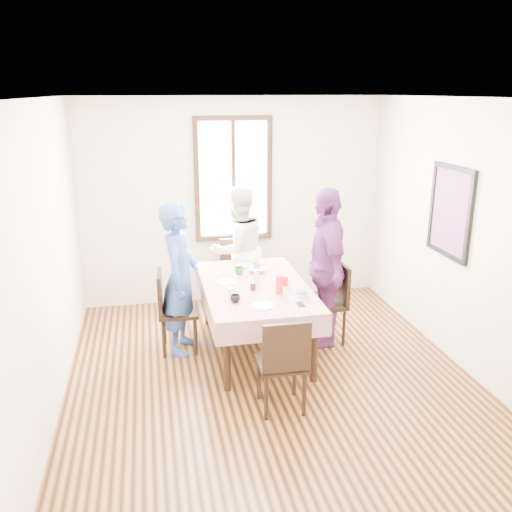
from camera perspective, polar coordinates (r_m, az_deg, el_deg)
The scene contains 31 objects.
ground at distance 5.53m, azimuth 1.59°, elevation -12.77°, with size 4.50×4.50×0.00m, color black.
back_wall at distance 7.14m, azimuth -2.42°, elevation 5.78°, with size 4.00×4.00×0.00m, color beige.
right_wall at distance 5.78m, azimuth 21.44°, elevation 1.84°, with size 4.50×4.50×0.00m, color beige.
window_frame at distance 7.07m, azimuth -2.42°, elevation 8.13°, with size 1.02×0.06×1.62m, color black.
window_pane at distance 7.08m, azimuth -2.43°, elevation 8.14°, with size 0.90×0.02×1.50m, color white.
art_poster at distance 5.97m, azimuth 19.96°, elevation 4.45°, with size 0.04×0.76×0.96m, color red.
dining_table at distance 5.92m, azimuth -0.10°, elevation -6.58°, with size 0.98×1.71×0.75m, color black.
tablecloth at distance 5.77m, azimuth -0.10°, elevation -3.12°, with size 1.10×1.83×0.01m, color #59000F.
chair_left at distance 5.94m, azimuth -8.21°, elevation -5.83°, with size 0.42×0.42×0.91m, color black.
chair_right at distance 6.14m, azimuth 7.34°, elevation -5.03°, with size 0.42×0.42×0.91m, color black.
chair_far at distance 6.96m, azimuth -2.01°, elevation -2.16°, with size 0.42×0.42×0.91m, color black.
chair_near at distance 4.85m, azimuth 2.70°, elevation -11.18°, with size 0.42×0.42×0.91m, color black.
person_left at distance 5.81m, azimuth -8.15°, elevation -2.43°, with size 0.60×0.40×1.66m, color #2D4D9B.
person_far at distance 6.83m, azimuth -2.01°, elevation 0.68°, with size 0.80×0.62×1.64m, color white.
person_right at distance 5.98m, azimuth 7.30°, elevation -1.17°, with size 1.04×0.44×1.78m, color #632A69.
mug_black at distance 5.30m, azimuth -2.20°, elevation -4.54°, with size 0.10×0.10×0.08m, color black.
mug_flag at distance 5.75m, azimuth 3.08°, elevation -2.73°, with size 0.09×0.09×0.08m, color red.
mug_green at distance 6.10m, azimuth -1.78°, elevation -1.56°, with size 0.10×0.10×0.08m, color #0C7226.
serving_bowl at distance 6.16m, azimuth 0.10°, elevation -1.50°, with size 0.20×0.20×0.05m, color white.
juice_carton at distance 5.49m, azimuth 2.48°, elevation -3.06°, with size 0.06×0.06×0.20m, color red.
butter_tub at distance 5.45m, azimuth 4.91°, elevation -4.08°, with size 0.11×0.11×0.05m, color white.
jam_jar at distance 5.61m, azimuth -0.32°, elevation -3.24°, with size 0.06×0.06×0.08m, color black.
drinking_glass at distance 5.43m, azimuth -2.63°, elevation -3.90°, with size 0.06×0.06×0.09m, color silver.
smartphone at distance 5.27m, azimuth 4.73°, elevation -5.12°, with size 0.07×0.13×0.01m, color black.
flower_vase at distance 5.82m, azimuth 0.01°, elevation -2.16°, with size 0.07×0.07×0.14m, color silver.
plate_left at distance 5.83m, azimuth -3.24°, elevation -2.83°, with size 0.20×0.20×0.01m, color white.
plate_right at distance 5.91m, azimuth 2.69°, elevation -2.53°, with size 0.20×0.20×0.01m, color white.
plate_far at distance 6.39m, azimuth -1.25°, elevation -0.97°, with size 0.20×0.20×0.01m, color white.
plate_near at distance 5.20m, azimuth 0.74°, elevation -5.32°, with size 0.20×0.20×0.01m, color white.
butter_lid at distance 5.44m, azimuth 4.92°, elevation -3.76°, with size 0.12×0.12×0.01m, color blue.
flower_bunch at distance 5.78m, azimuth 0.01°, elevation -1.02°, with size 0.09×0.09×0.10m, color yellow, non-canonical shape.
Camera 1 is at (-1.10, -4.66, 2.76)m, focal length 37.67 mm.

